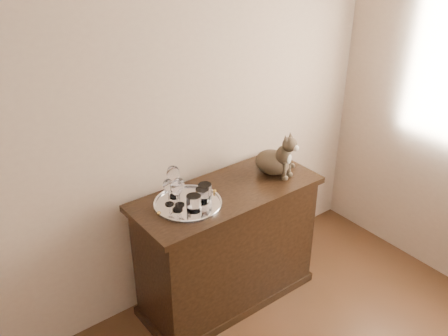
# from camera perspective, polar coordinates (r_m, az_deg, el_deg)

# --- Properties ---
(wall_back) EXTENTS (4.00, 0.10, 2.70)m
(wall_back) POSITION_cam_1_polar(r_m,az_deg,el_deg) (2.78, -13.46, 5.04)
(wall_back) COLOR #BEA38E
(wall_back) RESTS_ON ground
(sideboard) EXTENTS (1.20, 0.50, 0.85)m
(sideboard) POSITION_cam_1_polar(r_m,az_deg,el_deg) (3.28, 0.34, -8.98)
(sideboard) COLOR black
(sideboard) RESTS_ON ground
(tray) EXTENTS (0.40, 0.40, 0.01)m
(tray) POSITION_cam_1_polar(r_m,az_deg,el_deg) (2.92, -4.14, -4.11)
(tray) COLOR silver
(tray) RESTS_ON sideboard
(wine_glass_a) EXTENTS (0.06, 0.06, 0.17)m
(wine_glass_a) POSITION_cam_1_polar(r_m,az_deg,el_deg) (2.87, -6.34, -2.72)
(wine_glass_a) COLOR white
(wine_glass_a) RESTS_ON tray
(wine_glass_b) EXTENTS (0.08, 0.08, 0.21)m
(wine_glass_b) POSITION_cam_1_polar(r_m,az_deg,el_deg) (2.93, -5.79, -1.54)
(wine_glass_b) COLOR white
(wine_glass_b) RESTS_ON tray
(wine_glass_c) EXTENTS (0.07, 0.07, 0.19)m
(wine_glass_c) POSITION_cam_1_polar(r_m,az_deg,el_deg) (2.81, -5.41, -3.14)
(wine_glass_c) COLOR white
(wine_glass_c) RESTS_ON tray
(wine_glass_d) EXTENTS (0.07, 0.07, 0.18)m
(wine_glass_d) POSITION_cam_1_polar(r_m,az_deg,el_deg) (2.86, -5.16, -2.69)
(wine_glass_d) COLOR white
(wine_glass_d) RESTS_ON tray
(tumbler_a) EXTENTS (0.08, 0.08, 0.09)m
(tumbler_a) POSITION_cam_1_polar(r_m,az_deg,el_deg) (2.89, -2.49, -3.20)
(tumbler_a) COLOR white
(tumbler_a) RESTS_ON tray
(tumbler_b) EXTENTS (0.09, 0.09, 0.10)m
(tumbler_b) POSITION_cam_1_polar(r_m,az_deg,el_deg) (2.82, -3.48, -4.03)
(tumbler_b) COLOR white
(tumbler_b) RESTS_ON tray
(tumbler_c) EXTENTS (0.08, 0.08, 0.09)m
(tumbler_c) POSITION_cam_1_polar(r_m,az_deg,el_deg) (2.94, -2.20, -2.66)
(tumbler_c) COLOR silver
(tumbler_c) RESTS_ON tray
(cat) EXTENTS (0.36, 0.35, 0.31)m
(cat) POSITION_cam_1_polar(r_m,az_deg,el_deg) (3.19, 5.65, 1.88)
(cat) COLOR brown
(cat) RESTS_ON sideboard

